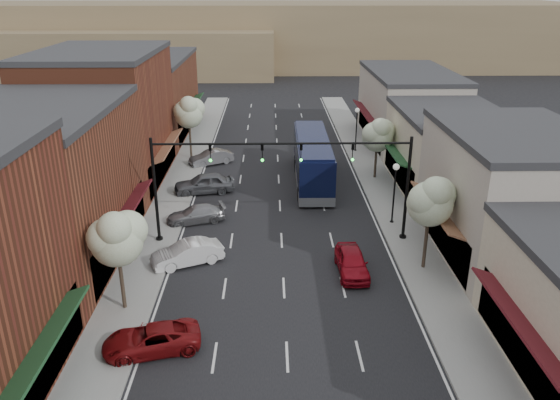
{
  "coord_description": "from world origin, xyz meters",
  "views": [
    {
      "loc": [
        -0.7,
        -24.33,
        15.83
      ],
      "look_at": [
        -0.07,
        9.66,
        2.2
      ],
      "focal_mm": 35.0,
      "sensor_mm": 36.0,
      "label": 1
    }
  ],
  "objects_px": {
    "lamp_post_far": "(357,122)",
    "tree_right_far": "(378,134)",
    "parked_car_b": "(187,253)",
    "parked_car_c": "(196,214)",
    "signal_mast_right": "(371,174)",
    "tree_right_near": "(432,200)",
    "parked_car_e": "(211,157)",
    "lamp_post_near": "(395,184)",
    "parked_car_d": "(204,183)",
    "red_hatchback": "(352,262)",
    "parked_car_a": "(152,339)",
    "signal_mast_left": "(192,175)",
    "tree_left_far": "(189,112)",
    "coach_bus": "(312,159)",
    "tree_left_near": "(117,237)"
  },
  "relations": [
    {
      "from": "parked_car_c",
      "to": "signal_mast_right",
      "type": "bearing_deg",
      "value": 57.93
    },
    {
      "from": "signal_mast_right",
      "to": "lamp_post_near",
      "type": "relative_size",
      "value": 1.85
    },
    {
      "from": "signal_mast_right",
      "to": "lamp_post_far",
      "type": "relative_size",
      "value": 1.85
    },
    {
      "from": "tree_left_far",
      "to": "coach_bus",
      "type": "distance_m",
      "value": 13.13
    },
    {
      "from": "parked_car_e",
      "to": "parked_car_a",
      "type": "bearing_deg",
      "value": -29.21
    },
    {
      "from": "red_hatchback",
      "to": "parked_car_b",
      "type": "relative_size",
      "value": 0.98
    },
    {
      "from": "lamp_post_near",
      "to": "parked_car_a",
      "type": "distance_m",
      "value": 19.9
    },
    {
      "from": "signal_mast_right",
      "to": "parked_car_b",
      "type": "xyz_separation_m",
      "value": [
        -11.34,
        -3.11,
        -3.92
      ]
    },
    {
      "from": "signal_mast_left",
      "to": "tree_left_far",
      "type": "xyz_separation_m",
      "value": [
        -2.63,
        17.95,
        -0.02
      ]
    },
    {
      "from": "tree_left_far",
      "to": "red_hatchback",
      "type": "height_order",
      "value": "tree_left_far"
    },
    {
      "from": "signal_mast_left",
      "to": "coach_bus",
      "type": "relative_size",
      "value": 0.66
    },
    {
      "from": "tree_left_far",
      "to": "parked_car_b",
      "type": "distance_m",
      "value": 21.56
    },
    {
      "from": "lamp_post_far",
      "to": "parked_car_a",
      "type": "height_order",
      "value": "lamp_post_far"
    },
    {
      "from": "signal_mast_right",
      "to": "parked_car_e",
      "type": "relative_size",
      "value": 2.01
    },
    {
      "from": "tree_left_near",
      "to": "coach_bus",
      "type": "distance_m",
      "value": 22.5
    },
    {
      "from": "signal_mast_left",
      "to": "signal_mast_right",
      "type": "bearing_deg",
      "value": 0.0
    },
    {
      "from": "tree_left_near",
      "to": "tree_left_far",
      "type": "height_order",
      "value": "tree_left_far"
    },
    {
      "from": "parked_car_c",
      "to": "red_hatchback",
      "type": "bearing_deg",
      "value": 36.0
    },
    {
      "from": "lamp_post_far",
      "to": "parked_car_d",
      "type": "height_order",
      "value": "lamp_post_far"
    },
    {
      "from": "tree_left_far",
      "to": "parked_car_e",
      "type": "xyz_separation_m",
      "value": [
        2.05,
        -1.74,
        -3.93
      ]
    },
    {
      "from": "parked_car_a",
      "to": "parked_car_c",
      "type": "distance_m",
      "value": 14.5
    },
    {
      "from": "parked_car_e",
      "to": "lamp_post_near",
      "type": "bearing_deg",
      "value": 16.4
    },
    {
      "from": "lamp_post_near",
      "to": "red_hatchback",
      "type": "distance_m",
      "value": 8.19
    },
    {
      "from": "signal_mast_left",
      "to": "tree_right_near",
      "type": "relative_size",
      "value": 1.38
    },
    {
      "from": "coach_bus",
      "to": "parked_car_b",
      "type": "xyz_separation_m",
      "value": [
        -8.55,
        -14.51,
        -1.28
      ]
    },
    {
      "from": "parked_car_a",
      "to": "parked_car_d",
      "type": "xyz_separation_m",
      "value": [
        0.18,
        20.26,
        0.2
      ]
    },
    {
      "from": "signal_mast_left",
      "to": "parked_car_e",
      "type": "bearing_deg",
      "value": 92.05
    },
    {
      "from": "lamp_post_far",
      "to": "signal_mast_left",
      "type": "bearing_deg",
      "value": -123.86
    },
    {
      "from": "signal_mast_right",
      "to": "tree_left_far",
      "type": "distance_m",
      "value": 22.68
    },
    {
      "from": "tree_right_near",
      "to": "parked_car_e",
      "type": "relative_size",
      "value": 1.46
    },
    {
      "from": "signal_mast_left",
      "to": "parked_car_d",
      "type": "xyz_separation_m",
      "value": [
        -0.4,
        8.83,
        -3.81
      ]
    },
    {
      "from": "lamp_post_far",
      "to": "tree_right_far",
      "type": "bearing_deg",
      "value": -86.12
    },
    {
      "from": "lamp_post_near",
      "to": "parked_car_d",
      "type": "distance_m",
      "value": 15.36
    },
    {
      "from": "tree_right_far",
      "to": "parked_car_c",
      "type": "bearing_deg",
      "value": -148.21
    },
    {
      "from": "tree_right_far",
      "to": "tree_left_far",
      "type": "bearing_deg",
      "value": 160.13
    },
    {
      "from": "tree_right_near",
      "to": "red_hatchback",
      "type": "distance_m",
      "value": 5.75
    },
    {
      "from": "parked_car_c",
      "to": "parked_car_e",
      "type": "xyz_separation_m",
      "value": [
        -0.21,
        13.15,
        0.07
      ]
    },
    {
      "from": "lamp_post_near",
      "to": "parked_car_d",
      "type": "xyz_separation_m",
      "value": [
        -13.82,
        6.33,
        -2.19
      ]
    },
    {
      "from": "red_hatchback",
      "to": "parked_car_b",
      "type": "bearing_deg",
      "value": 171.33
    },
    {
      "from": "coach_bus",
      "to": "tree_left_far",
      "type": "bearing_deg",
      "value": 150.08
    },
    {
      "from": "coach_bus",
      "to": "parked_car_e",
      "type": "distance_m",
      "value": 10.31
    },
    {
      "from": "signal_mast_left",
      "to": "lamp_post_far",
      "type": "bearing_deg",
      "value": 56.14
    },
    {
      "from": "tree_right_far",
      "to": "parked_car_b",
      "type": "xyz_separation_m",
      "value": [
        -14.07,
        -15.05,
        -3.29
      ]
    },
    {
      "from": "red_hatchback",
      "to": "parked_car_b",
      "type": "height_order",
      "value": "red_hatchback"
    },
    {
      "from": "red_hatchback",
      "to": "parked_car_c",
      "type": "distance_m",
      "value": 12.45
    },
    {
      "from": "signal_mast_right",
      "to": "lamp_post_near",
      "type": "bearing_deg",
      "value": 48.95
    },
    {
      "from": "parked_car_d",
      "to": "tree_right_near",
      "type": "bearing_deg",
      "value": 36.56
    },
    {
      "from": "signal_mast_left",
      "to": "parked_car_c",
      "type": "xyz_separation_m",
      "value": [
        -0.37,
        3.06,
        -4.02
      ]
    },
    {
      "from": "parked_car_a",
      "to": "parked_car_c",
      "type": "xyz_separation_m",
      "value": [
        0.21,
        14.49,
        -0.02
      ]
    },
    {
      "from": "tree_right_near",
      "to": "tree_left_far",
      "type": "bearing_deg",
      "value": 127.04
    }
  ]
}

